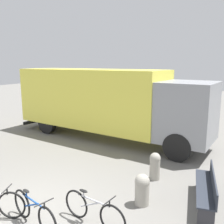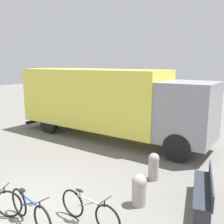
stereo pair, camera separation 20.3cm
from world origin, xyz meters
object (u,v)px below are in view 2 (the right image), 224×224
bollard_near_bench (139,189)px  delivery_truck (106,100)px  park_bench (205,188)px  bicycle_middle (30,210)px  bollard_far_bench (154,165)px  bicycle_far (89,210)px

bollard_near_bench → delivery_truck: bearing=129.3°
delivery_truck → park_bench: (5.02, -3.71, -1.27)m
park_bench → bollard_near_bench: bearing=105.7°
park_bench → bicycle_middle: (-3.09, -2.58, -0.13)m
delivery_truck → bollard_near_bench: delivery_truck is taller
bollard_far_bench → bicycle_far: bearing=-98.8°
bollard_far_bench → park_bench: bearing=-25.3°
park_bench → bicycle_far: bearing=123.3°
delivery_truck → bicycle_far: bearing=-57.7°
park_bench → bollard_near_bench: size_ratio=2.60×
park_bench → bicycle_far: (-2.00, -1.95, -0.13)m
bicycle_middle → bicycle_far: size_ratio=0.98×
delivery_truck → park_bench: 6.37m
delivery_truck → bicycle_far: size_ratio=5.74×
park_bench → bicycle_middle: park_bench is taller
bollard_far_bench → bollard_near_bench: bearing=-82.9°
bicycle_middle → bollard_far_bench: 3.65m
delivery_truck → bicycle_middle: size_ratio=5.84×
delivery_truck → bicycle_middle: (1.93, -6.29, -1.40)m
delivery_truck → bicycle_far: (3.01, -5.66, -1.40)m
park_bench → bicycle_middle: bearing=119.0°
park_bench → bicycle_middle: 4.02m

